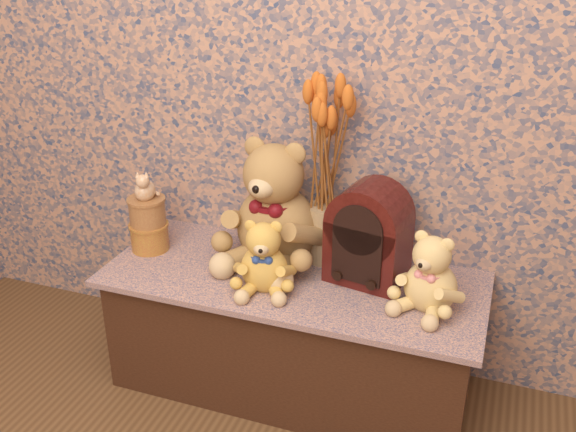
# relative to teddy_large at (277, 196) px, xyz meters

# --- Properties ---
(display_shelf) EXTENTS (1.25, 0.52, 0.44)m
(display_shelf) POSITION_rel_teddy_large_xyz_m (0.09, -0.10, -0.45)
(display_shelf) COLOR navy
(display_shelf) RESTS_ON ground
(teddy_large) EXTENTS (0.41, 0.48, 0.46)m
(teddy_large) POSITION_rel_teddy_large_xyz_m (0.00, 0.00, 0.00)
(teddy_large) COLOR #9C6A3C
(teddy_large) RESTS_ON display_shelf
(teddy_medium) EXTENTS (0.25, 0.28, 0.25)m
(teddy_medium) POSITION_rel_teddy_large_xyz_m (0.03, -0.19, -0.11)
(teddy_medium) COLOR gold
(teddy_medium) RESTS_ON display_shelf
(teddy_small) EXTENTS (0.28, 0.30, 0.26)m
(teddy_small) POSITION_rel_teddy_large_xyz_m (0.54, -0.13, -0.10)
(teddy_small) COLOR #E1BC6B
(teddy_small) RESTS_ON display_shelf
(cathedral_radio) EXTENTS (0.27, 0.21, 0.33)m
(cathedral_radio) POSITION_rel_teddy_large_xyz_m (0.32, -0.03, -0.07)
(cathedral_radio) COLOR #380D0A
(cathedral_radio) RESTS_ON display_shelf
(ceramic_vase) EXTENTS (0.15, 0.15, 0.20)m
(ceramic_vase) POSITION_rel_teddy_large_xyz_m (0.15, 0.05, -0.13)
(ceramic_vase) COLOR tan
(ceramic_vase) RESTS_ON display_shelf
(dried_stalks) EXTENTS (0.30, 0.30, 0.47)m
(dried_stalks) POSITION_rel_teddy_large_xyz_m (0.15, 0.05, 0.20)
(dried_stalks) COLOR #D06321
(dried_stalks) RESTS_ON ceramic_vase
(biscuit_tin_lower) EXTENTS (0.18, 0.18, 0.10)m
(biscuit_tin_lower) POSITION_rel_teddy_large_xyz_m (-0.45, -0.09, -0.18)
(biscuit_tin_lower) COLOR gold
(biscuit_tin_lower) RESTS_ON display_shelf
(biscuit_tin_upper) EXTENTS (0.15, 0.15, 0.10)m
(biscuit_tin_upper) POSITION_rel_teddy_large_xyz_m (-0.45, -0.09, -0.09)
(biscuit_tin_upper) COLOR tan
(biscuit_tin_upper) RESTS_ON biscuit_tin_lower
(cat_figurine) EXTENTS (0.11, 0.11, 0.11)m
(cat_figurine) POSITION_rel_teddy_large_xyz_m (-0.45, -0.09, 0.02)
(cat_figurine) COLOR silver
(cat_figurine) RESTS_ON biscuit_tin_upper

